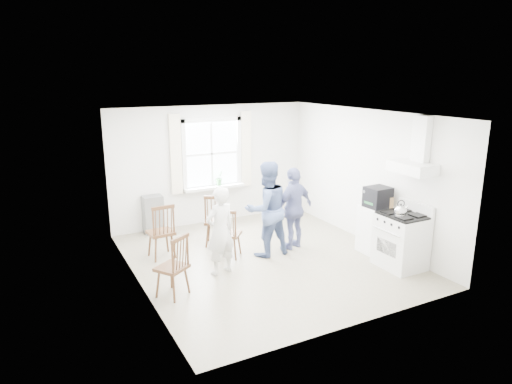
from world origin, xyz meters
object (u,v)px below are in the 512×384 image
person_right (294,208)px  windsor_chair_a (163,226)px  stereo_stack (378,197)px  windsor_chair_b (216,215)px  low_cabinet (376,229)px  windsor_chair_c (177,260)px  person_left (220,231)px  person_mid (267,209)px  gas_stove (401,240)px

person_right → windsor_chair_a: bearing=-29.9°
stereo_stack → windsor_chair_b: bearing=145.5°
low_cabinet → person_right: bearing=143.3°
windsor_chair_c → person_left: person_left is taller
low_cabinet → person_left: 2.98m
windsor_chair_c → person_right: person_right is taller
person_mid → windsor_chair_c: bearing=20.9°
low_cabinet → person_right: 1.57m
stereo_stack → person_right: person_right is taller
person_left → person_mid: size_ratio=0.85×
low_cabinet → windsor_chair_c: windsor_chair_c is taller
windsor_chair_b → person_left: person_left is taller
low_cabinet → stereo_stack: 0.64m
low_cabinet → person_left: bearing=170.6°
windsor_chair_b → person_mid: size_ratio=0.60×
windsor_chair_b → gas_stove: bearing=-44.0°
windsor_chair_b → person_mid: bearing=-50.8°
stereo_stack → gas_stove: bearing=-92.2°
windsor_chair_a → windsor_chair_c: 1.53m
gas_stove → person_left: 3.10m
windsor_chair_a → person_left: size_ratio=0.69×
windsor_chair_a → stereo_stack: bearing=-23.5°
person_right → low_cabinet: bearing=127.5°
stereo_stack → person_right: 1.55m
gas_stove → windsor_chair_b: size_ratio=1.07×
windsor_chair_c → person_mid: (1.97, 0.85, 0.28)m
stereo_stack → person_mid: (-1.81, 0.88, -0.21)m
stereo_stack → person_mid: size_ratio=0.25×
windsor_chair_c → windsor_chair_b: bearing=51.7°
windsor_chair_a → windsor_chair_b: size_ratio=0.99×
gas_stove → low_cabinet: gas_stove is taller
windsor_chair_a → windsor_chair_b: (1.08, 0.15, 0.01)m
gas_stove → windsor_chair_c: 3.82m
windsor_chair_c → person_left: bearing=28.4°
windsor_chair_a → person_right: bearing=-14.1°
windsor_chair_b → stereo_stack: bearing=-34.5°
person_right → windsor_chair_c: bearing=3.6°
gas_stove → windsor_chair_b: (-2.44, 2.36, 0.15)m
stereo_stack → person_left: size_ratio=0.29×
stereo_stack → windsor_chair_b: stereo_stack is taller
low_cabinet → windsor_chair_a: (-3.60, 1.51, 0.18)m
gas_stove → person_right: bearing=125.6°
windsor_chair_b → person_left: (-0.41, -1.17, 0.11)m
windsor_chair_b → windsor_chair_c: (-1.31, -1.66, -0.04)m
gas_stove → person_right: person_right is taller
gas_stove → low_cabinet: size_ratio=1.24×
person_mid → gas_stove: bearing=136.6°
person_mid → person_right: person_mid is taller
low_cabinet → person_right: (-1.23, 0.91, 0.34)m
gas_stove → stereo_stack: size_ratio=2.59×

